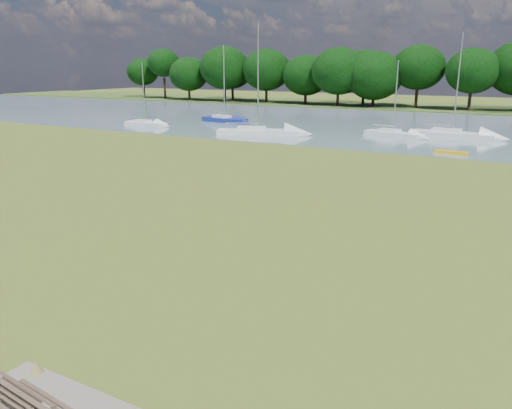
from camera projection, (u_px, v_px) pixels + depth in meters
The scene contains 10 objects.
ground at pixel (309, 233), 21.56m from camera, with size 220.00×220.00×0.00m, color olive.
river at pixel (454, 129), 56.97m from camera, with size 220.00×40.00×0.10m, color slate.
far_bank at pixel (481, 110), 82.27m from camera, with size 220.00×20.00×0.40m, color #4C6626.
kayak at pixel (451, 152), 40.67m from camera, with size 2.61×0.61×0.26m, color yellow.
tree_line at pixel (492, 69), 76.58m from camera, with size 145.51×9.01×10.91m.
sailboat_0 at pixel (393, 132), 50.78m from camera, with size 6.15×3.03×7.46m.
sailboat_1 at pixel (452, 132), 49.94m from camera, with size 7.94×2.57×10.07m.
sailboat_4 at pixel (224, 118), 63.35m from camera, with size 6.39×2.59×9.44m.
sailboat_7 at pixel (145, 122), 59.90m from camera, with size 5.69×1.81×7.36m.
sailboat_8 at pixel (257, 130), 51.52m from camera, with size 8.58×5.63×11.07m.
Camera 1 is at (7.87, -19.00, 6.99)m, focal length 35.00 mm.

